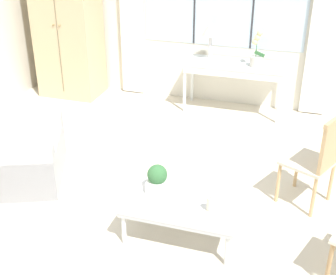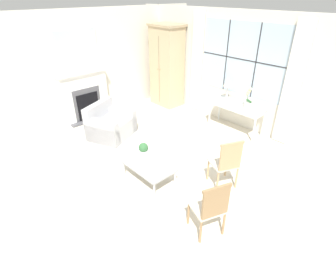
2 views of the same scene
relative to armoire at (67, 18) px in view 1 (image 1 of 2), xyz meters
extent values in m
plane|color=beige|center=(2.25, -2.64, -1.18)|extent=(14.00, 14.00, 0.00)
cube|color=silver|center=(2.25, 0.39, 0.22)|extent=(7.20, 0.06, 2.80)
cube|color=white|center=(0.90, 0.31, 0.19)|extent=(0.34, 0.06, 2.71)
cube|color=white|center=(3.61, 0.31, 0.19)|extent=(0.34, 0.06, 2.71)
cube|color=tan|center=(0.00, 0.00, -0.04)|extent=(0.89, 0.62, 2.29)
cube|color=#74644C|center=(0.00, -0.31, -0.08)|extent=(0.01, 0.01, 1.93)
sphere|color=#997F4C|center=(-0.05, -0.32, -0.04)|extent=(0.03, 0.03, 0.03)
sphere|color=#997F4C|center=(0.05, -0.32, -0.04)|extent=(0.03, 0.03, 0.03)
cube|color=silver|center=(2.51, 0.05, -0.48)|extent=(1.39, 0.50, 0.03)
cube|color=silver|center=(2.51, 0.05, -0.54)|extent=(1.34, 0.48, 0.10)
cylinder|color=silver|center=(1.86, -0.16, -0.84)|extent=(0.04, 0.04, 0.69)
cylinder|color=silver|center=(3.17, -0.16, -0.84)|extent=(0.04, 0.04, 0.69)
cylinder|color=silver|center=(1.86, 0.26, -0.84)|extent=(0.04, 0.04, 0.69)
cylinder|color=silver|center=(3.17, 0.26, -0.84)|extent=(0.04, 0.04, 0.69)
cylinder|color=silver|center=(2.14, 0.11, -0.45)|extent=(0.15, 0.15, 0.02)
cylinder|color=silver|center=(2.14, 0.11, -0.28)|extent=(0.05, 0.05, 0.32)
cone|color=beige|center=(2.14, 0.11, -0.02)|extent=(0.24, 0.24, 0.19)
cylinder|color=#BCB7AD|center=(2.80, -0.01, -0.39)|extent=(0.15, 0.15, 0.14)
cylinder|color=#336638|center=(2.80, -0.01, -0.15)|extent=(0.01, 0.01, 0.35)
cube|color=#336638|center=(2.84, -0.01, -0.28)|extent=(0.15, 0.02, 0.09)
sphere|color=beige|center=(2.77, 0.00, -0.13)|extent=(0.08, 0.08, 0.08)
sphere|color=beige|center=(2.80, 0.00, -0.07)|extent=(0.08, 0.08, 0.08)
sphere|color=beige|center=(2.83, 0.00, 0.00)|extent=(0.08, 0.08, 0.08)
cube|color=#B2B2B7|center=(0.66, -2.44, -0.96)|extent=(1.17, 1.24, 0.45)
cube|color=#B2B2B7|center=(0.50, -2.08, -0.89)|extent=(0.86, 0.52, 0.59)
cube|color=#B2B2B7|center=(0.82, -2.81, -0.89)|extent=(0.86, 0.52, 0.59)
cube|color=beige|center=(3.62, -1.97, -0.73)|extent=(0.58, 0.58, 0.03)
cube|color=tan|center=(3.80, -2.05, -0.47)|extent=(0.20, 0.38, 0.48)
cube|color=tan|center=(3.80, -2.05, -0.21)|extent=(0.22, 0.41, 0.05)
cylinder|color=tan|center=(3.36, -2.06, -0.96)|extent=(0.04, 0.04, 0.44)
cylinder|color=tan|center=(3.52, -1.71, -0.96)|extent=(0.04, 0.04, 0.44)
cylinder|color=tan|center=(3.71, -2.22, -0.96)|extent=(0.04, 0.04, 0.44)
cylinder|color=tan|center=(3.87, -1.87, -0.96)|extent=(0.04, 0.04, 0.44)
cylinder|color=#9E7A51|center=(3.86, -3.13, -0.97)|extent=(0.04, 0.04, 0.43)
cube|color=silver|center=(2.60, -2.88, -0.82)|extent=(1.02, 0.60, 0.03)
cube|color=#B1B3B8|center=(2.60, -2.88, -0.85)|extent=(1.00, 0.59, 0.04)
cylinder|color=silver|center=(2.14, -3.13, -1.01)|extent=(0.04, 0.04, 0.35)
cylinder|color=silver|center=(3.06, -3.13, -1.01)|extent=(0.04, 0.04, 0.35)
cylinder|color=silver|center=(2.14, -2.63, -1.01)|extent=(0.04, 0.04, 0.35)
cylinder|color=silver|center=(3.06, -2.63, -1.01)|extent=(0.04, 0.04, 0.35)
cube|color=white|center=(2.33, -2.77, -0.75)|extent=(0.17, 0.17, 0.11)
sphere|color=#336638|center=(2.33, -2.77, -0.64)|extent=(0.18, 0.18, 0.18)
cylinder|color=silver|center=(2.86, -2.93, -0.80)|extent=(0.10, 0.10, 0.01)
cylinder|color=beige|center=(2.86, -2.93, -0.73)|extent=(0.07, 0.07, 0.13)
cylinder|color=black|center=(2.86, -2.93, -0.66)|extent=(0.00, 0.00, 0.01)
camera|label=1|loc=(3.50, -6.15, 1.57)|focal=50.00mm
camera|label=2|loc=(5.77, -5.32, 1.98)|focal=28.00mm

